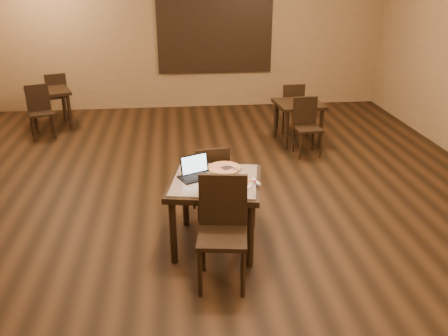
{
  "coord_description": "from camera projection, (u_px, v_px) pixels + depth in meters",
  "views": [
    {
      "loc": [
        -0.38,
        -4.92,
        2.75
      ],
      "look_at": [
        0.1,
        -0.46,
        0.85
      ],
      "focal_mm": 38.0,
      "sensor_mm": 36.0,
      "label": 1
    }
  ],
  "objects": [
    {
      "name": "pizza_slice",
      "position": [
        239.0,
        184.0,
        4.67
      ],
      "size": [
        0.26,
        0.26,
        0.02
      ],
      "primitive_type": null,
      "rotation": [
        0.0,
        0.0,
        0.33
      ],
      "color": "beige",
      "rests_on": "plate"
    },
    {
      "name": "other_table_a",
      "position": [
        299.0,
        109.0,
        7.87
      ],
      "size": [
        0.8,
        0.8,
        0.69
      ],
      "rotation": [
        0.0,
        0.0,
        0.09
      ],
      "color": "black",
      "rests_on": "ground"
    },
    {
      "name": "laptop",
      "position": [
        195.0,
        171.0,
        4.87
      ],
      "size": [
        0.37,
        0.36,
        0.21
      ],
      "rotation": [
        0.0,
        0.0,
        0.43
      ],
      "color": "black",
      "rests_on": "tiled_table"
    },
    {
      "name": "other_table_a_chair_near",
      "position": [
        306.0,
        123.0,
        7.42
      ],
      "size": [
        0.42,
        0.42,
        0.9
      ],
      "rotation": [
        0.0,
        0.0,
        0.09
      ],
      "color": "black",
      "rests_on": "ground"
    },
    {
      "name": "tiled_table",
      "position": [
        215.0,
        188.0,
        4.86
      ],
      "size": [
        1.08,
        1.08,
        0.76
      ],
      "rotation": [
        0.0,
        0.0,
        -0.19
      ],
      "color": "black",
      "rests_on": "ground"
    },
    {
      "name": "other_table_b",
      "position": [
        48.0,
        96.0,
        8.66
      ],
      "size": [
        0.96,
        0.96,
        0.7
      ],
      "rotation": [
        0.0,
        0.0,
        0.37
      ],
      "color": "black",
      "rests_on": "ground"
    },
    {
      "name": "napkin_roll",
      "position": [
        256.0,
        182.0,
        4.72
      ],
      "size": [
        0.07,
        0.15,
        0.04
      ],
      "rotation": [
        0.0,
        0.0,
        0.29
      ],
      "color": "white",
      "rests_on": "tiled_table"
    },
    {
      "name": "chair_main_near",
      "position": [
        223.0,
        224.0,
        4.33
      ],
      "size": [
        0.5,
        0.5,
        1.03
      ],
      "rotation": [
        0.0,
        0.0,
        -0.14
      ],
      "color": "black",
      "rests_on": "ground"
    },
    {
      "name": "other_table_a_chair_far",
      "position": [
        291.0,
        105.0,
        8.38
      ],
      "size": [
        0.42,
        0.42,
        0.9
      ],
      "rotation": [
        0.0,
        0.0,
        3.23
      ],
      "color": "black",
      "rests_on": "ground"
    },
    {
      "name": "wall_back",
      "position": [
        190.0,
        34.0,
        9.6
      ],
      "size": [
        8.0,
        0.02,
        3.0
      ],
      "primitive_type": "cube",
      "color": "olive",
      "rests_on": "ground"
    },
    {
      "name": "pizza_pan",
      "position": [
        224.0,
        169.0,
        5.05
      ],
      "size": [
        0.34,
        0.34,
        0.01
      ],
      "primitive_type": "cylinder",
      "color": "silver",
      "rests_on": "tiled_table"
    },
    {
      "name": "spatula",
      "position": [
        226.0,
        168.0,
        5.02
      ],
      "size": [
        0.21,
        0.26,
        0.01
      ],
      "primitive_type": "cube",
      "rotation": [
        0.0,
        0.0,
        0.5
      ],
      "color": "silver",
      "rests_on": "pizza_whole"
    },
    {
      "name": "pizza_whole",
      "position": [
        224.0,
        168.0,
        5.04
      ],
      "size": [
        0.35,
        0.35,
        0.02
      ],
      "color": "beige",
      "rests_on": "pizza_pan"
    },
    {
      "name": "chair_main_far",
      "position": [
        211.0,
        177.0,
        5.49
      ],
      "size": [
        0.43,
        0.43,
        0.9
      ],
      "rotation": [
        0.0,
        0.0,
        3.27
      ],
      "color": "black",
      "rests_on": "ground"
    },
    {
      "name": "other_table_b_chair_far",
      "position": [
        56.0,
        93.0,
        9.17
      ],
      "size": [
        0.5,
        0.5,
        0.9
      ],
      "rotation": [
        0.0,
        0.0,
        3.51
      ],
      "color": "black",
      "rests_on": "ground"
    },
    {
      "name": "ground",
      "position": [
        211.0,
        219.0,
        5.61
      ],
      "size": [
        10.0,
        10.0,
        0.0
      ],
      "primitive_type": "plane",
      "color": "black",
      "rests_on": "ground"
    },
    {
      "name": "plate",
      "position": [
        239.0,
        185.0,
        4.67
      ],
      "size": [
        0.26,
        0.26,
        0.01
      ],
      "primitive_type": "cylinder",
      "color": "white",
      "rests_on": "tiled_table"
    },
    {
      "name": "other_table_b_chair_near",
      "position": [
        40.0,
        108.0,
        8.2
      ],
      "size": [
        0.5,
        0.5,
        0.9
      ],
      "rotation": [
        0.0,
        0.0,
        0.37
      ],
      "color": "black",
      "rests_on": "ground"
    },
    {
      "name": "mural",
      "position": [
        215.0,
        32.0,
        9.6
      ],
      "size": [
        2.34,
        0.05,
        1.64
      ],
      "color": "#296396",
      "rests_on": "wall_back"
    }
  ]
}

